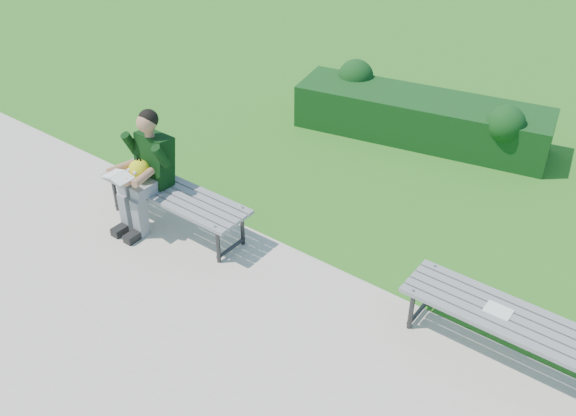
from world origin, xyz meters
TOP-DOWN VIEW (x-y plane):
  - ground at (0.00, 0.00)m, footprint 80.00×80.00m
  - walkway at (0.00, -1.75)m, footprint 30.00×3.50m
  - hedge at (-0.31, 3.05)m, footprint 3.48×1.52m
  - bench_left at (-1.43, -0.45)m, footprint 1.80×0.50m
  - bench_right at (2.13, -0.12)m, footprint 1.80×0.50m
  - seated_boy at (-1.73, -0.54)m, footprint 0.56×0.76m
  - paper_sheet at (2.03, -0.12)m, footprint 0.22×0.16m

SIDE VIEW (x-z plane):
  - ground at x=0.00m, z-range 0.00..0.00m
  - walkway at x=0.00m, z-range 0.00..0.02m
  - hedge at x=-0.31m, z-range -0.08..0.75m
  - bench_left at x=-1.43m, z-range 0.19..0.64m
  - bench_right at x=2.13m, z-range 0.19..0.64m
  - paper_sheet at x=2.03m, z-range 0.47..0.48m
  - seated_boy at x=-1.73m, z-range 0.06..1.37m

